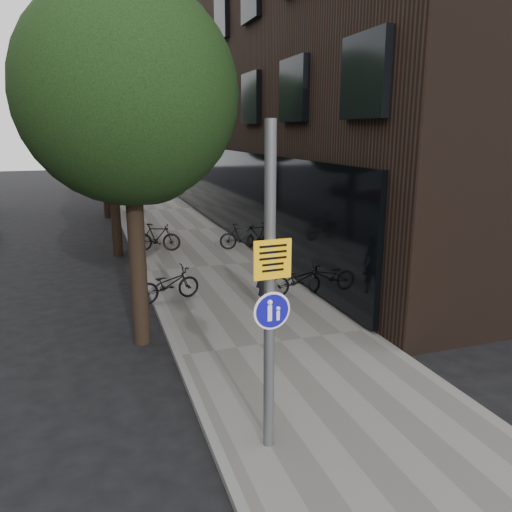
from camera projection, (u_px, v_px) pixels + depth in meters
name	position (u px, v px, depth m)	size (l,w,h in m)	color
ground	(343.00, 433.00, 7.80)	(120.00, 120.00, 0.00)	black
sidewalk	(210.00, 267.00, 17.06)	(4.50, 60.00, 0.12)	slate
curb_edge	(143.00, 273.00, 16.36)	(0.15, 60.00, 0.13)	slate
building_right_dark_brick	(298.00, 52.00, 28.47)	(12.00, 40.00, 18.00)	black
street_tree_near	(131.00, 105.00, 10.05)	(4.40, 4.40, 7.50)	black
street_tree_mid	(111.00, 116.00, 17.86)	(5.00, 5.00, 7.80)	black
street_tree_far	(102.00, 121.00, 26.14)	(5.00, 5.00, 7.80)	black
signpost	(270.00, 293.00, 6.77)	(0.54, 0.15, 4.62)	#595B5E
pedestrian	(265.00, 274.00, 12.99)	(0.62, 0.41, 1.70)	black
parked_bike_facade_near	(299.00, 280.00, 13.89)	(0.60, 1.72, 0.90)	black
parked_bike_facade_far	(242.00, 236.00, 19.31)	(0.48, 1.70, 1.02)	black
parked_bike_curb_near	(168.00, 284.00, 13.44)	(0.61, 1.76, 0.92)	black
parked_bike_curb_far	(157.00, 237.00, 19.04)	(0.50, 1.77, 1.07)	black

